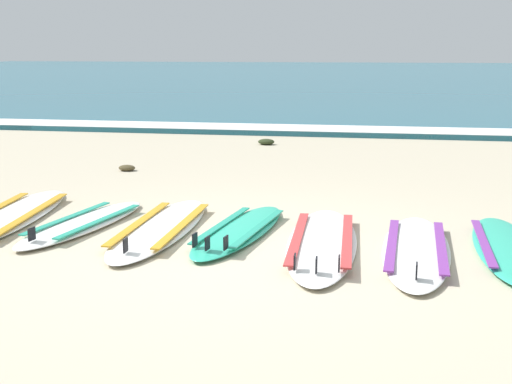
# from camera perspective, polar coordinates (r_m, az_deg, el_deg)

# --- Properties ---
(ground_plane) EXTENTS (80.00, 80.00, 0.00)m
(ground_plane) POSITION_cam_1_polar(r_m,az_deg,el_deg) (5.63, -1.34, -5.21)
(ground_plane) COLOR #C1B599
(sea) EXTENTS (80.00, 60.00, 0.10)m
(sea) POSITION_cam_1_polar(r_m,az_deg,el_deg) (42.89, 8.81, 9.66)
(sea) COLOR #23667A
(sea) RESTS_ON ground
(wave_foam_strip) EXTENTS (80.00, 1.11, 0.11)m
(wave_foam_strip) POSITION_cam_1_polar(r_m,az_deg,el_deg) (13.54, 5.52, 5.08)
(wave_foam_strip) COLOR white
(wave_foam_strip) RESTS_ON ground
(surfboard_0) EXTENTS (0.86, 2.49, 0.18)m
(surfboard_0) POSITION_cam_1_polar(r_m,az_deg,el_deg) (7.16, -19.63, -1.87)
(surfboard_0) COLOR white
(surfboard_0) RESTS_ON ground
(surfboard_1) EXTENTS (0.82, 1.98, 0.18)m
(surfboard_1) POSITION_cam_1_polar(r_m,az_deg,el_deg) (6.67, -14.10, -2.52)
(surfboard_1) COLOR white
(surfboard_1) RESTS_ON ground
(surfboard_2) EXTENTS (0.58, 2.31, 0.18)m
(surfboard_2) POSITION_cam_1_polar(r_m,az_deg,el_deg) (6.38, -7.89, -2.93)
(surfboard_2) COLOR white
(surfboard_2) RESTS_ON ground
(surfboard_3) EXTENTS (0.77, 2.02, 0.18)m
(surfboard_3) POSITION_cam_1_polar(r_m,az_deg,el_deg) (6.22, -1.37, -3.19)
(surfboard_3) COLOR #2DB793
(surfboard_3) RESTS_ON ground
(surfboard_4) EXTENTS (0.67, 2.36, 0.18)m
(surfboard_4) POSITION_cam_1_polar(r_m,az_deg,el_deg) (5.88, 5.51, -4.15)
(surfboard_4) COLOR white
(surfboard_4) RESTS_ON ground
(surfboard_5) EXTENTS (0.65, 2.21, 0.18)m
(surfboard_5) POSITION_cam_1_polar(r_m,az_deg,el_deg) (5.81, 13.14, -4.63)
(surfboard_5) COLOR white
(surfboard_5) RESTS_ON ground
(surfboard_6) EXTENTS (0.58, 2.06, 0.18)m
(surfboard_6) POSITION_cam_1_polar(r_m,az_deg,el_deg) (6.07, 20.06, -4.34)
(surfboard_6) COLOR #2DB793
(surfboard_6) RESTS_ON ground
(seaweed_clump_near_shoreline) EXTENTS (0.29, 0.23, 0.10)m
(seaweed_clump_near_shoreline) POSITION_cam_1_polar(r_m,az_deg,el_deg) (11.95, 0.85, 4.19)
(seaweed_clump_near_shoreline) COLOR #2D381E
(seaweed_clump_near_shoreline) RESTS_ON ground
(seaweed_clump_mid_sand) EXTENTS (0.23, 0.18, 0.08)m
(seaweed_clump_mid_sand) POSITION_cam_1_polar(r_m,az_deg,el_deg) (9.57, -10.67, 1.98)
(seaweed_clump_mid_sand) COLOR #4C4228
(seaweed_clump_mid_sand) RESTS_ON ground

